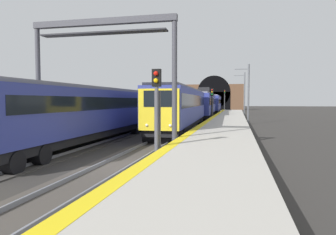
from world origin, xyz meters
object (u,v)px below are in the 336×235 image
object	(u,v)px
railway_signal_mid	(212,102)
catenary_mast_near	(244,94)
train_adjacent_platform	(160,106)
overhead_signal_gantry	(103,53)
catenary_mast_far	(248,94)
railway_signal_far	(225,98)
railway_signal_near	(157,110)
train_main_approaching	(204,104)

from	to	relation	value
railway_signal_mid	catenary_mast_near	xyz separation A→B (m)	(19.32, -4.69, 1.51)
train_adjacent_platform	railway_signal_mid	distance (m)	7.49
train_adjacent_platform	overhead_signal_gantry	xyz separation A→B (m)	(-22.29, -2.25, 3.42)
overhead_signal_gantry	catenary_mast_near	distance (m)	46.47
catenary_mast_far	railway_signal_far	bearing A→B (deg)	5.92
railway_signal_near	railway_signal_mid	bearing A→B (deg)	-180.00
train_main_approaching	railway_signal_mid	world-z (taller)	train_main_approaching
overhead_signal_gantry	catenary_mast_far	size ratio (longest dim) A/B	1.14
train_adjacent_platform	railway_signal_near	size ratio (longest dim) A/B	13.56
train_adjacent_platform	railway_signal_near	world-z (taller)	train_adjacent_platform
railway_signal_far	catenary_mast_far	xyz separation A→B (m)	(-45.33, -4.70, 0.29)
railway_signal_mid	railway_signal_far	bearing A→B (deg)	-180.00
train_adjacent_platform	catenary_mast_far	xyz separation A→B (m)	(1.10, -11.00, 1.60)
railway_signal_near	catenary_mast_far	world-z (taller)	catenary_mast_far
railway_signal_mid	overhead_signal_gantry	size ratio (longest dim) A/B	0.54
railway_signal_far	overhead_signal_gantry	bearing A→B (deg)	-3.38
railway_signal_near	catenary_mast_near	bearing A→B (deg)	174.53
train_main_approaching	railway_signal_mid	xyz separation A→B (m)	(-6.22, -1.80, 0.45)
railway_signal_far	overhead_signal_gantry	distance (m)	68.87
railway_signal_near	catenary_mast_near	distance (m)	49.28
train_adjacent_platform	overhead_signal_gantry	world-z (taller)	overhead_signal_gantry
railway_signal_near	railway_signal_far	xyz separation A→B (m)	(72.13, -0.00, 0.98)
railway_signal_mid	railway_signal_far	xyz separation A→B (m)	(42.42, -0.00, 0.72)
railway_signal_far	catenary_mast_far	distance (m)	45.58
catenary_mast_near	catenary_mast_far	xyz separation A→B (m)	(-22.23, -0.01, -0.50)
train_adjacent_platform	catenary_mast_far	world-z (taller)	catenary_mast_far
train_main_approaching	catenary_mast_near	xyz separation A→B (m)	(13.10, -6.49, 1.96)
train_main_approaching	train_adjacent_platform	xyz separation A→B (m)	(-10.22, 4.50, -0.15)
railway_signal_near	railway_signal_far	distance (m)	72.14
train_adjacent_platform	catenary_mast_near	distance (m)	25.88
railway_signal_mid	train_adjacent_platform	bearing A→B (deg)	-57.55
railway_signal_far	railway_signal_mid	bearing A→B (deg)	0.00
railway_signal_near	railway_signal_far	bearing A→B (deg)	-180.00
train_adjacent_platform	railway_signal_near	bearing A→B (deg)	13.99
train_main_approaching	catenary_mast_near	bearing A→B (deg)	152.04
train_main_approaching	railway_signal_near	distance (m)	35.97
railway_signal_mid	railway_signal_far	world-z (taller)	railway_signal_far
railway_signal_mid	catenary_mast_near	size ratio (longest dim) A/B	0.55
catenary_mast_near	catenary_mast_far	world-z (taller)	catenary_mast_near
train_adjacent_platform	catenary_mast_far	bearing A→B (deg)	95.91
catenary_mast_near	train_adjacent_platform	bearing A→B (deg)	154.76
catenary_mast_near	railway_signal_mid	bearing A→B (deg)	166.35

